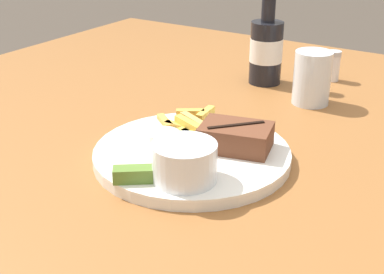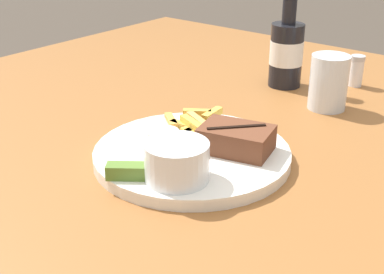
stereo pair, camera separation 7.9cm
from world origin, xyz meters
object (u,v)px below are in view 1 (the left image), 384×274
steak_portion (236,137)px  drinking_glass (312,78)px  salt_shaker (333,66)px  fork_utensil (169,130)px  beer_bottle (266,48)px  coleslaw_cup (185,160)px  dinner_plate (192,154)px  dipping_sauce_cup (164,141)px  pickle_spear (136,174)px  knife_utensil (214,143)px

steak_portion → drinking_glass: (0.01, 0.29, 0.01)m
drinking_glass → salt_shaker: drinking_glass is taller
salt_shaker → fork_utensil: bearing=-104.8°
beer_bottle → drinking_glass: (0.13, -0.06, -0.02)m
drinking_glass → salt_shaker: (-0.01, 0.16, -0.02)m
fork_utensil → coleslaw_cup: bearing=-19.1°
dinner_plate → dipping_sauce_cup: 0.05m
pickle_spear → salt_shaker: salt_shaker is taller
knife_utensil → beer_bottle: size_ratio=0.75×
beer_bottle → drinking_glass: beer_bottle is taller
dinner_plate → dipping_sauce_cup: size_ratio=6.11×
coleslaw_cup → salt_shaker: coleslaw_cup is taller
salt_shaker → steak_portion: bearing=-89.5°
steak_portion → coleslaw_cup: bearing=-95.0°
dipping_sauce_cup → knife_utensil: bearing=48.6°
salt_shaker → dinner_plate: bearing=-95.9°
knife_utensil → salt_shaker: (0.03, 0.45, 0.01)m
dinner_plate → salt_shaker: (0.05, 0.48, 0.02)m
knife_utensil → salt_shaker: bearing=21.3°
fork_utensil → pickle_spear: bearing=-41.5°
coleslaw_cup → beer_bottle: (-0.11, 0.48, 0.03)m
pickle_spear → dinner_plate: bearing=85.2°
dipping_sauce_cup → beer_bottle: (-0.04, 0.42, 0.04)m
drinking_glass → pickle_spear: bearing=-99.0°
coleslaw_cup → drinking_glass: size_ratio=0.86×
dipping_sauce_cup → drinking_glass: bearing=75.3°
coleslaw_cup → dipping_sauce_cup: coleslaw_cup is taller
coleslaw_cup → dipping_sauce_cup: 0.09m
coleslaw_cup → drinking_glass: drinking_glass is taller
dipping_sauce_cup → salt_shaker: bearing=80.9°
knife_utensil → drinking_glass: (0.04, 0.30, 0.03)m
dipping_sauce_cup → pickle_spear: size_ratio=0.80×
dinner_plate → drinking_glass: size_ratio=2.91×
dinner_plate → knife_utensil: size_ratio=1.89×
steak_portion → salt_shaker: size_ratio=1.81×
dinner_plate → dipping_sauce_cup: dipping_sauce_cup is taller
knife_utensil → drinking_glass: 0.30m
fork_utensil → beer_bottle: size_ratio=0.59×
steak_portion → dipping_sauce_cup: 0.11m
dipping_sauce_cup → fork_utensil: bearing=119.3°
dipping_sauce_cup → beer_bottle: beer_bottle is taller
pickle_spear → knife_utensil: (0.03, 0.15, -0.01)m
coleslaw_cup → fork_utensil: (-0.11, 0.12, -0.03)m
coleslaw_cup → dinner_plate: bearing=116.7°
knife_utensil → drinking_glass: bearing=17.2°
coleslaw_cup → pickle_spear: size_ratio=1.43×
pickle_spear → salt_shaker: bearing=84.3°
steak_portion → salt_shaker: 0.45m
pickle_spear → fork_utensil: (-0.06, 0.16, -0.01)m
fork_utensil → knife_utensil: 0.09m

